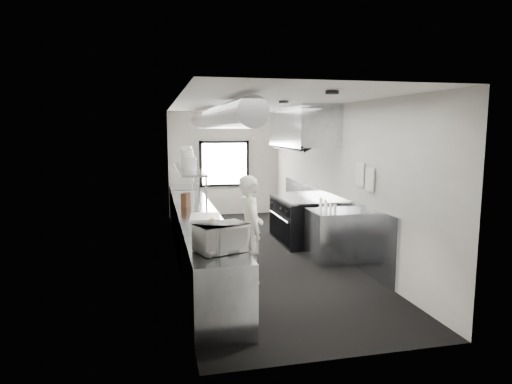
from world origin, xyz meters
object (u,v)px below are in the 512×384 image
exhaust_hood (302,126)px  squeeze_bottle_d (325,205)px  plate_stack_a (191,164)px  prep_counter (199,240)px  far_work_table (184,205)px  plate_stack_b (188,161)px  plate_stack_c (187,158)px  deli_tub_b (198,235)px  line_cook (251,229)px  range (298,219)px  squeeze_bottle_a (335,209)px  squeeze_bottle_b (330,208)px  plate_stack_d (186,155)px  small_plate (212,224)px  bottle_station (329,236)px  cutting_board (205,217)px  deli_tub_a (203,244)px  knife_block (186,200)px  squeeze_bottle_e (321,203)px  squeeze_bottle_c (326,207)px  microwave (222,238)px  pass_shelf (189,169)px

exhaust_hood → squeeze_bottle_d: (0.04, -1.22, -1.41)m
plate_stack_a → prep_counter: bearing=-87.1°
far_work_table → plate_stack_b: plate_stack_b is taller
exhaust_hood → plate_stack_c: exhaust_hood is taller
plate_stack_c → deli_tub_b: bearing=-91.9°
far_work_table → squeeze_bottle_d: (2.29, -3.72, 0.53)m
prep_counter → line_cook: line_cook is taller
range → plate_stack_b: size_ratio=5.63×
squeeze_bottle_a → squeeze_bottle_b: same height
range → plate_stack_d: size_ratio=3.96×
small_plate → plate_stack_d: 3.35m
small_plate → bottle_station: bearing=17.5°
far_work_table → plate_stack_a: 3.09m
bottle_station → squeeze_bottle_b: squeeze_bottle_b is taller
cutting_board → squeeze_bottle_a: bearing=-5.7°
deli_tub_a → knife_block: bearing=89.9°
plate_stack_c → plate_stack_d: size_ratio=0.91×
bottle_station → far_work_table: bearing=120.5°
squeeze_bottle_a → squeeze_bottle_e: size_ratio=0.93×
squeeze_bottle_d → squeeze_bottle_c: bearing=-106.9°
cutting_board → squeeze_bottle_b: squeeze_bottle_b is taller
prep_counter → squeeze_bottle_e: size_ratio=33.63×
prep_counter → plate_stack_c: plate_stack_c is taller
bottle_station → small_plate: size_ratio=4.91×
prep_counter → plate_stack_b: size_ratio=21.13×
range → plate_stack_b: bearing=177.2°
plate_stack_b → plate_stack_d: size_ratio=0.70×
exhaust_hood → plate_stack_b: bearing=177.3°
far_work_table → squeeze_bottle_d: squeeze_bottle_d is taller
plate_stack_d → squeeze_bottle_a: 3.74m
exhaust_hood → squeeze_bottle_b: exhaust_hood is taller
bottle_station → plate_stack_a: plate_stack_a is taller
deli_tub_b → squeeze_bottle_c: (2.40, 1.46, 0.03)m
small_plate → plate_stack_b: (-0.17, 2.20, 0.80)m
squeeze_bottle_d → squeeze_bottle_e: squeeze_bottle_e is taller
prep_counter → microwave: size_ratio=10.85×
exhaust_hood → squeeze_bottle_d: bearing=-88.1°
bottle_station → range: bearing=94.6°
range → plate_stack_a: (-2.23, -0.33, 1.23)m
microwave → small_plate: size_ratio=3.01×
plate_stack_d → squeeze_bottle_e: plate_stack_d is taller
line_cook → squeeze_bottle_c: (1.53, 0.75, 0.16)m
far_work_table → plate_stack_b: 2.70m
far_work_table → squeeze_bottle_d: 4.40m
exhaust_hood → bottle_station: exhaust_hood is taller
plate_stack_c → pass_shelf: bearing=-71.8°
squeeze_bottle_b → squeeze_bottle_d: bearing=83.7°
squeeze_bottle_e → far_work_table: bearing=122.1°
deli_tub_a → squeeze_bottle_e: squeeze_bottle_e is taller
bottle_station → plate_stack_a: (-2.34, 1.07, 1.25)m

